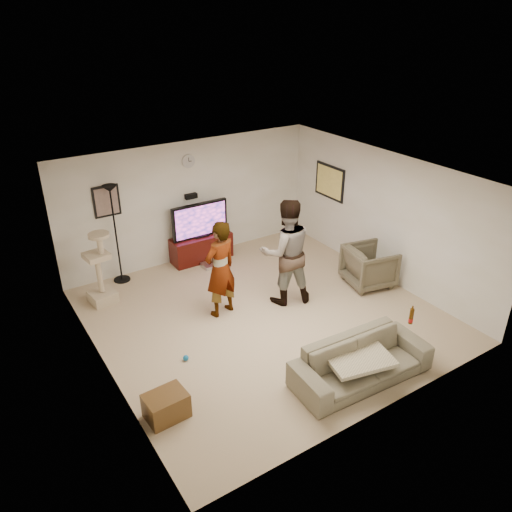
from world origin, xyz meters
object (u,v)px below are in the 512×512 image
person_right (286,252)px  side_table (166,406)px  person_left (220,269)px  armchair (369,266)px  cat_tree (98,268)px  tv (200,220)px  tv_stand (201,248)px  sofa (361,361)px  floor_lamp (116,235)px  beer_bottle (411,316)px

person_right → side_table: bearing=45.0°
person_left → armchair: size_ratio=2.03×
cat_tree → armchair: bearing=-25.4°
tv → person_right: person_right is taller
cat_tree → side_table: cat_tree is taller
tv_stand → person_left: (-0.66, -2.04, 0.60)m
tv_stand → sofa: size_ratio=0.63×
floor_lamp → person_right: size_ratio=1.00×
floor_lamp → person_left: floor_lamp is taller
tv_stand → person_right: (0.52, -2.29, 0.71)m
cat_tree → person_left: size_ratio=0.79×
cat_tree → beer_bottle: size_ratio=5.47×
beer_bottle → side_table: (-3.60, 0.82, -0.55)m
person_left → cat_tree: bearing=-55.0°
person_left → floor_lamp: bearing=-75.1°
tv_stand → sofa: (0.17, -4.63, 0.03)m
tv_stand → sofa: bearing=-87.8°
floor_lamp → side_table: floor_lamp is taller
person_left → sofa: person_left is taller
person_left → person_right: 1.21m
tv_stand → side_table: 4.55m
person_left → side_table: 2.64m
tv_stand → armchair: (2.22, -2.69, 0.12)m
armchair → side_table: (-4.70, -1.13, -0.21)m
tv → person_right: size_ratio=0.63×
floor_lamp → sofa: size_ratio=0.94×
person_right → armchair: bearing=-175.1°
tv → sofa: bearing=-87.8°
tv → floor_lamp: bearing=178.5°
side_table → floor_lamp: bearing=79.2°
floor_lamp → cat_tree: bearing=-133.5°
person_right → armchair: 1.84m
person_left → armchair: 2.99m
tv_stand → beer_bottle: (1.12, -4.63, 0.46)m
tv_stand → side_table: size_ratio=2.42×
side_table → armchair: bearing=13.5°
tv → sofa: tv is taller
tv → floor_lamp: (-1.74, 0.04, 0.07)m
tv_stand → person_right: person_right is taller
tv_stand → person_right: size_ratio=0.66×
armchair → tv: bearing=51.5°
person_right → beer_bottle: bearing=122.5°
tv_stand → person_left: size_ratio=0.75×
cat_tree → person_left: 2.23m
beer_bottle → armchair: bearing=60.6°
sofa → side_table: (-2.66, 0.82, -0.12)m
tv_stand → side_table: (-2.48, -3.82, -0.09)m
floor_lamp → beer_bottle: size_ratio=7.79×
person_right → person_left: bearing=6.0°
person_left → beer_bottle: person_left is taller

